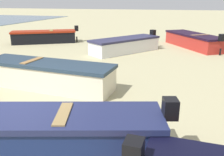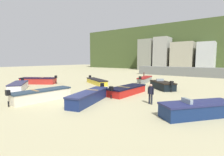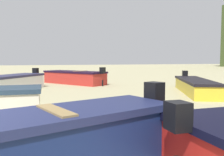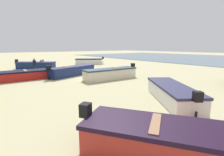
{
  "view_description": "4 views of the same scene",
  "coord_description": "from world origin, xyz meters",
  "px_view_note": "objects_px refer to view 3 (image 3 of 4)",
  "views": [
    {
      "loc": [
        4.83,
        3.77,
        3.09
      ],
      "look_at": [
        -1.62,
        1.93,
        0.93
      ],
      "focal_mm": 38.89,
      "sensor_mm": 36.0,
      "label": 1
    },
    {
      "loc": [
        10.66,
        -8.86,
        3.52
      ],
      "look_at": [
        -2.81,
        9.64,
        1.03
      ],
      "focal_mm": 27.08,
      "sensor_mm": 36.0,
      "label": 2
    },
    {
      "loc": [
        4.51,
        1.24,
        1.7
      ],
      "look_at": [
        -6.16,
        5.17,
        0.85
      ],
      "focal_mm": 38.3,
      "sensor_mm": 36.0,
      "label": 3
    },
    {
      "loc": [
        -14.48,
        8.36,
        2.88
      ],
      "look_at": [
        -6.11,
        1.72,
        0.88
      ],
      "focal_mm": 27.01,
      "sensor_mm": 36.0,
      "label": 4
    }
  ],
  "objects_px": {
    "boat_yellow_8": "(195,86)",
    "boat_red_10": "(74,77)",
    "boat_navy_4": "(13,151)",
    "boat_white_9": "(10,83)"
  },
  "relations": [
    {
      "from": "boat_yellow_8",
      "to": "boat_red_10",
      "type": "xyz_separation_m",
      "value": [
        -6.96,
        -4.89,
        0.1
      ]
    },
    {
      "from": "boat_red_10",
      "to": "boat_yellow_8",
      "type": "bearing_deg",
      "value": -87.88
    },
    {
      "from": "boat_navy_4",
      "to": "boat_yellow_8",
      "type": "bearing_deg",
      "value": -67.9
    },
    {
      "from": "boat_yellow_8",
      "to": "boat_red_10",
      "type": "bearing_deg",
      "value": -28.02
    },
    {
      "from": "boat_navy_4",
      "to": "boat_white_9",
      "type": "relative_size",
      "value": 1.19
    },
    {
      "from": "boat_yellow_8",
      "to": "boat_white_9",
      "type": "xyz_separation_m",
      "value": [
        -4.17,
        -9.01,
        0.08
      ]
    },
    {
      "from": "boat_white_9",
      "to": "boat_red_10",
      "type": "height_order",
      "value": "boat_red_10"
    },
    {
      "from": "boat_navy_4",
      "to": "boat_yellow_8",
      "type": "xyz_separation_m",
      "value": [
        -6.63,
        8.44,
        -0.11
      ]
    },
    {
      "from": "boat_yellow_8",
      "to": "boat_red_10",
      "type": "relative_size",
      "value": 1.05
    },
    {
      "from": "boat_navy_4",
      "to": "boat_yellow_8",
      "type": "distance_m",
      "value": 10.73
    }
  ]
}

